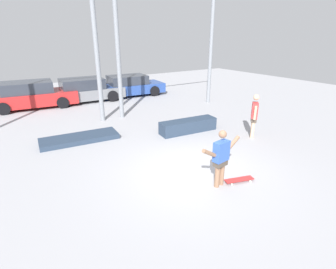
% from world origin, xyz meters
% --- Properties ---
extents(ground_plane, '(36.00, 36.00, 0.00)m').
position_xyz_m(ground_plane, '(0.00, 0.00, 0.00)').
color(ground_plane, '#9E9EA3').
extents(skateboarder, '(1.40, 0.28, 1.53)m').
position_xyz_m(skateboarder, '(0.09, -0.91, 0.83)').
color(skateboarder, '#8C664C').
rests_on(skateboarder, ground_plane).
extents(skateboard, '(0.83, 0.43, 0.08)m').
position_xyz_m(skateboard, '(0.67, -1.07, 0.06)').
color(skateboard, red).
rests_on(skateboard, ground_plane).
extents(grind_box, '(2.41, 0.86, 0.50)m').
position_xyz_m(grind_box, '(1.88, 2.76, 0.25)').
color(grind_box, '#28384C').
rests_on(grind_box, ground_plane).
extents(manual_pad, '(2.85, 1.25, 0.18)m').
position_xyz_m(manual_pad, '(-2.06, 4.20, 0.09)').
color(manual_pad, '#28384C').
rests_on(manual_pad, ground_plane).
extents(canopy_support_left, '(5.61, 0.20, 6.04)m').
position_xyz_m(canopy_support_left, '(-3.18, 6.09, 3.68)').
color(canopy_support_left, gray).
rests_on(canopy_support_left, ground_plane).
extents(canopy_support_right, '(5.61, 0.20, 6.04)m').
position_xyz_m(canopy_support_right, '(3.18, 6.09, 3.68)').
color(canopy_support_right, gray).
rests_on(canopy_support_right, ground_plane).
extents(parked_car_red, '(4.57, 2.33, 1.39)m').
position_xyz_m(parked_car_red, '(-2.80, 10.37, 0.67)').
color(parked_car_red, red).
rests_on(parked_car_red, ground_plane).
extents(parked_car_grey, '(4.34, 2.19, 1.33)m').
position_xyz_m(parked_car_grey, '(0.00, 10.28, 0.64)').
color(parked_car_grey, slate).
rests_on(parked_car_grey, ground_plane).
extents(parked_car_blue, '(4.36, 2.20, 1.29)m').
position_xyz_m(parked_car_blue, '(2.84, 10.21, 0.63)').
color(parked_car_blue, '#284793').
rests_on(parked_car_blue, ground_plane).
extents(bystander, '(0.61, 0.57, 1.67)m').
position_xyz_m(bystander, '(3.55, 0.94, 0.91)').
color(bystander, '#DBAD89').
rests_on(bystander, ground_plane).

